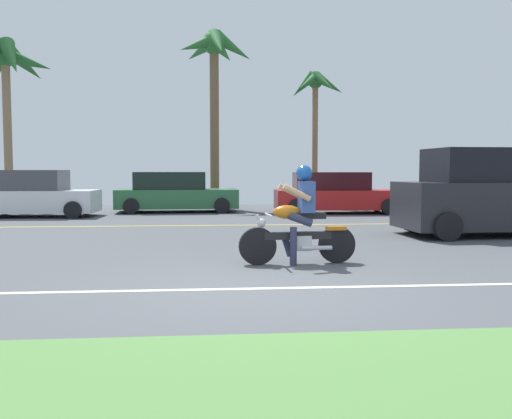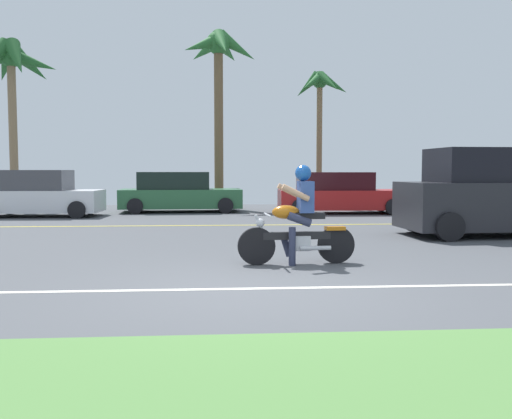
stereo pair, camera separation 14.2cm
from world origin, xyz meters
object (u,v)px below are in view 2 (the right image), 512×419
at_px(palm_tree_0, 219,61).
at_px(parked_car_1, 179,193).
at_px(parked_car_2, 340,194).
at_px(palm_tree_2, 320,94).
at_px(palm_tree_1, 11,69).
at_px(parked_car_3, 472,193).
at_px(motorcyclist, 298,222).
at_px(parked_car_0, 40,195).
at_px(suv_nearby, 496,194).

bearing_deg(palm_tree_0, parked_car_1, -125.76).
bearing_deg(parked_car_2, palm_tree_2, 92.49).
height_order(parked_car_1, parked_car_2, parked_car_1).
bearing_deg(parked_car_1, palm_tree_1, 163.94).
relative_size(parked_car_2, parked_car_3, 1.14).
height_order(palm_tree_1, palm_tree_2, palm_tree_1).
distance_m(motorcyclist, parked_car_3, 14.18).
bearing_deg(palm_tree_1, parked_car_0, -60.68).
distance_m(suv_nearby, palm_tree_0, 13.06).
xyz_separation_m(parked_car_2, parked_car_3, (5.26, 0.78, -0.01)).
relative_size(parked_car_1, palm_tree_0, 0.63).
height_order(parked_car_0, palm_tree_2, palm_tree_2).
relative_size(suv_nearby, parked_car_1, 1.02).
bearing_deg(palm_tree_1, parked_car_1, -16.06).
height_order(parked_car_0, palm_tree_0, palm_tree_0).
height_order(palm_tree_0, palm_tree_2, palm_tree_0).
relative_size(motorcyclist, suv_nearby, 0.43).
bearing_deg(parked_car_3, palm_tree_2, 155.65).
xyz_separation_m(motorcyclist, palm_tree_2, (2.96, 13.90, 3.98)).
height_order(suv_nearby, parked_car_1, suv_nearby).
height_order(parked_car_2, palm_tree_2, palm_tree_2).
height_order(parked_car_1, palm_tree_1, palm_tree_1).
bearing_deg(palm_tree_2, suv_nearby, -77.34).
xyz_separation_m(parked_car_2, palm_tree_0, (-4.27, 3.24, 5.22)).
bearing_deg(parked_car_0, parked_car_3, 5.17).
distance_m(parked_car_2, parked_car_3, 5.32).
height_order(parked_car_0, parked_car_1, parked_car_0).
relative_size(parked_car_2, palm_tree_1, 0.69).
bearing_deg(palm_tree_0, parked_car_2, -37.14).
bearing_deg(parked_car_1, parked_car_0, -158.51).
height_order(parked_car_3, palm_tree_2, palm_tree_2).
xyz_separation_m(suv_nearby, parked_car_0, (-12.43, 6.39, -0.27)).
distance_m(motorcyclist, parked_car_0, 12.35).
relative_size(motorcyclist, parked_car_2, 0.43).
bearing_deg(palm_tree_0, motorcyclist, -85.17).
relative_size(parked_car_3, palm_tree_0, 0.56).
xyz_separation_m(motorcyclist, suv_nearby, (5.26, 3.66, 0.30)).
height_order(parked_car_1, palm_tree_0, palm_tree_0).
height_order(parked_car_0, palm_tree_1, palm_tree_1).
distance_m(suv_nearby, parked_car_1, 11.39).
bearing_deg(parked_car_1, suv_nearby, -45.80).
height_order(parked_car_2, parked_car_3, parked_car_2).
bearing_deg(palm_tree_2, palm_tree_0, 179.84).
relative_size(motorcyclist, parked_car_1, 0.44).
xyz_separation_m(motorcyclist, palm_tree_0, (-1.18, 13.92, 5.22)).
distance_m(motorcyclist, parked_car_2, 11.12).
height_order(suv_nearby, palm_tree_2, palm_tree_2).
bearing_deg(parked_car_1, parked_car_2, -11.20).
bearing_deg(parked_car_2, suv_nearby, -72.89).
bearing_deg(parked_car_0, palm_tree_0, 32.76).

